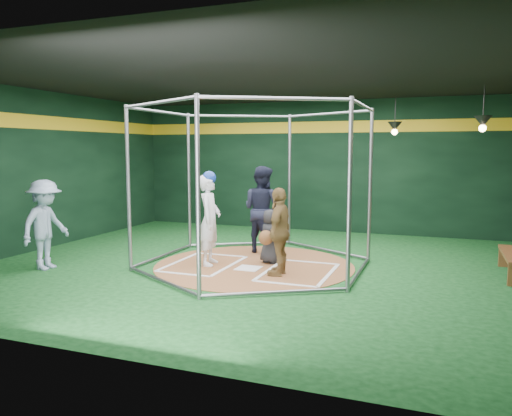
% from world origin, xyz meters
% --- Properties ---
extents(room_shell, '(10.10, 9.10, 3.53)m').
position_xyz_m(room_shell, '(0.00, 0.01, 1.75)').
color(room_shell, '#0D3B14').
rests_on(room_shell, ground).
extents(clay_disc, '(3.80, 3.80, 0.01)m').
position_xyz_m(clay_disc, '(0.00, 0.00, 0.01)').
color(clay_disc, '#935B35').
rests_on(clay_disc, ground).
extents(home_plate, '(0.43, 0.43, 0.01)m').
position_xyz_m(home_plate, '(0.00, -0.30, 0.02)').
color(home_plate, white).
rests_on(home_plate, clay_disc).
extents(batter_box_left, '(1.17, 1.77, 0.01)m').
position_xyz_m(batter_box_left, '(-0.95, -0.25, 0.02)').
color(batter_box_left, white).
rests_on(batter_box_left, clay_disc).
extents(batter_box_right, '(1.17, 1.77, 0.01)m').
position_xyz_m(batter_box_right, '(0.95, -0.25, 0.02)').
color(batter_box_right, white).
rests_on(batter_box_right, clay_disc).
extents(batting_cage, '(4.05, 4.67, 3.00)m').
position_xyz_m(batting_cage, '(-0.00, -0.00, 1.50)').
color(batting_cage, gray).
rests_on(batting_cage, ground).
extents(pendant_lamp_near, '(0.34, 0.34, 0.90)m').
position_xyz_m(pendant_lamp_near, '(2.20, 3.60, 2.74)').
color(pendant_lamp_near, black).
rests_on(pendant_lamp_near, room_shell).
extents(pendant_lamp_far, '(0.34, 0.34, 0.90)m').
position_xyz_m(pendant_lamp_far, '(4.00, 2.00, 2.74)').
color(pendant_lamp_far, black).
rests_on(pendant_lamp_far, room_shell).
extents(batter_figure, '(0.52, 0.69, 1.80)m').
position_xyz_m(batter_figure, '(-0.81, -0.25, 0.90)').
color(batter_figure, silver).
rests_on(batter_figure, clay_disc).
extents(visitor_leopard, '(0.38, 0.91, 1.54)m').
position_xyz_m(visitor_leopard, '(0.67, -0.52, 0.78)').
color(visitor_leopard, '#A98448').
rests_on(visitor_leopard, clay_disc).
extents(catcher_figure, '(0.60, 0.64, 1.05)m').
position_xyz_m(catcher_figure, '(0.22, 0.26, 0.54)').
color(catcher_figure, black).
rests_on(catcher_figure, clay_disc).
extents(umpire, '(1.07, 0.95, 1.85)m').
position_xyz_m(umpire, '(-0.28, 1.20, 0.94)').
color(umpire, black).
rests_on(umpire, clay_disc).
extents(bystander_blue, '(0.62, 1.07, 1.66)m').
position_xyz_m(bystander_blue, '(-3.52, -1.59, 0.83)').
color(bystander_blue, '#8B9FB8').
rests_on(bystander_blue, ground).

